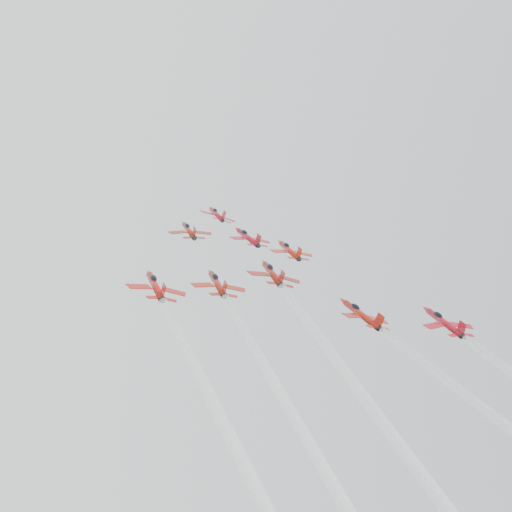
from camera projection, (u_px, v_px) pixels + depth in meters
name	position (u px, v px, depth m)	size (l,w,h in m)	color
jet_lead	(216.00, 214.00, 150.22)	(9.15, 11.25, 8.58)	#AF1022
jet_row2_left	(189.00, 230.00, 129.66)	(9.05, 11.14, 8.50)	maroon
jet_row2_center	(248.00, 237.00, 136.64)	(9.46, 11.64, 8.88)	#AB1021
jet_row2_right	(289.00, 250.00, 134.94)	(9.60, 11.81, 9.01)	#AF2010
jet_center	(427.00, 432.00, 71.86)	(10.16, 89.48, 67.26)	maroon
jet_rear_farleft	(254.00, 480.00, 55.17)	(9.15, 80.59, 60.58)	#B11710
jet_rear_left	(339.00, 449.00, 63.56)	(9.07, 79.87, 60.04)	#A21F0F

